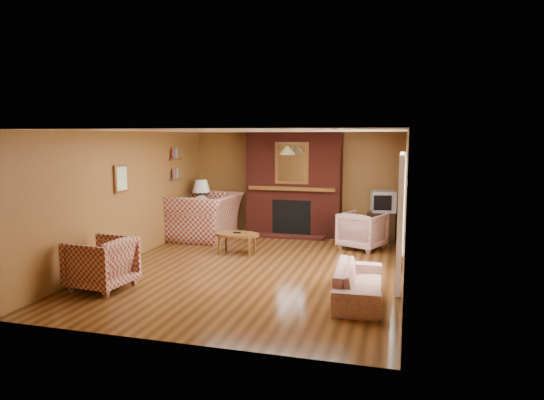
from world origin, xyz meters
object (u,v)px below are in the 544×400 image
(coffee_table, at_px, (237,236))
(crt_tv, at_px, (383,201))
(plaid_armchair, at_px, (101,263))
(floral_sofa, at_px, (359,283))
(fireplace, at_px, (294,185))
(side_table, at_px, (202,221))
(tv_stand, at_px, (382,226))
(plaid_loveseat, at_px, (206,216))
(floral_armchair, at_px, (362,231))
(table_lamp, at_px, (201,193))

(coffee_table, height_order, crt_tv, crt_tv)
(plaid_armchair, relative_size, floral_sofa, 0.52)
(fireplace, relative_size, side_table, 3.86)
(floral_sofa, bearing_deg, plaid_armchair, 95.09)
(tv_stand, bearing_deg, plaid_loveseat, -164.94)
(floral_armchair, xyz_separation_m, table_lamp, (-3.79, 0.49, 0.62))
(fireplace, xyz_separation_m, floral_sofa, (1.90, -4.19, -0.94))
(floral_sofa, height_order, table_lamp, table_lamp)
(plaid_loveseat, xyz_separation_m, floral_sofa, (3.75, -3.30, -0.26))
(tv_stand, bearing_deg, plaid_armchair, -126.72)
(fireplace, distance_m, floral_sofa, 4.70)
(side_table, relative_size, table_lamp, 0.93)
(table_lamp, relative_size, crt_tv, 1.15)
(plaid_loveseat, bearing_deg, floral_sofa, 48.87)
(floral_armchair, height_order, crt_tv, crt_tv)
(plaid_armchair, xyz_separation_m, table_lamp, (-0.15, 4.18, 0.60))
(plaid_loveseat, bearing_deg, side_table, -145.32)
(tv_stand, bearing_deg, floral_armchair, -108.85)
(fireplace, bearing_deg, floral_sofa, -65.63)
(coffee_table, xyz_separation_m, side_table, (-1.44, 1.59, -0.05))
(plaid_loveseat, relative_size, coffee_table, 1.72)
(side_table, bearing_deg, table_lamp, 0.00)
(floral_sofa, distance_m, crt_tv, 4.06)
(coffee_table, height_order, table_lamp, table_lamp)
(plaid_armchair, distance_m, tv_stand, 6.05)
(fireplace, relative_size, table_lamp, 3.57)
(plaid_loveseat, distance_m, floral_armchair, 3.54)
(fireplace, height_order, tv_stand, fireplace)
(coffee_table, xyz_separation_m, tv_stand, (2.71, 1.94, -0.03))
(floral_sofa, distance_m, side_table, 5.42)
(floral_armchair, height_order, tv_stand, floral_armchair)
(table_lamp, bearing_deg, side_table, 0.00)
(fireplace, bearing_deg, tv_stand, -5.15)
(plaid_armchair, distance_m, crt_tv, 6.06)
(floral_sofa, height_order, crt_tv, crt_tv)
(floral_sofa, relative_size, side_table, 2.67)
(coffee_table, bearing_deg, table_lamp, 132.12)
(floral_sofa, xyz_separation_m, table_lamp, (-4.00, 3.66, 0.75))
(plaid_loveseat, bearing_deg, fireplace, 116.10)
(side_table, distance_m, table_lamp, 0.68)
(fireplace, bearing_deg, plaid_armchair, -112.45)
(plaid_loveseat, relative_size, plaid_armchair, 1.81)
(table_lamp, xyz_separation_m, crt_tv, (4.15, 0.34, -0.10))
(coffee_table, relative_size, side_table, 1.46)
(plaid_armchair, bearing_deg, table_lamp, -172.30)
(coffee_table, bearing_deg, side_table, 132.12)
(plaid_loveseat, height_order, side_table, plaid_loveseat)
(coffee_table, bearing_deg, floral_armchair, 25.11)
(floral_sofa, bearing_deg, side_table, 44.86)
(fireplace, distance_m, tv_stand, 2.23)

